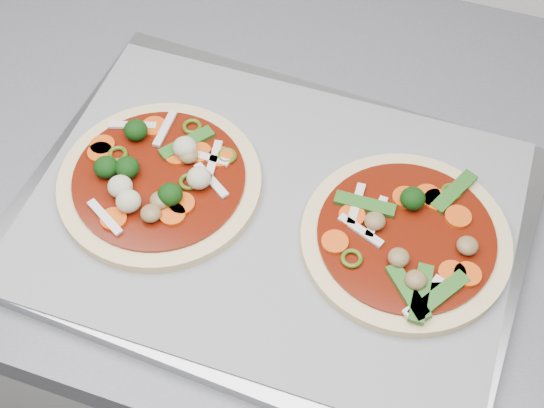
% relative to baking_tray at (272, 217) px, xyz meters
% --- Properties ---
extents(baking_tray, '(0.50, 0.38, 0.02)m').
position_rel_baking_tray_xyz_m(baking_tray, '(0.00, 0.00, 0.00)').
color(baking_tray, gray).
rests_on(baking_tray, countertop).
extents(parchment, '(0.46, 0.33, 0.00)m').
position_rel_baking_tray_xyz_m(parchment, '(0.00, 0.00, 0.01)').
color(parchment, gray).
rests_on(parchment, baking_tray).
extents(pizza_left, '(0.21, 0.21, 0.03)m').
position_rel_baking_tray_xyz_m(pizza_left, '(-0.11, -0.01, 0.02)').
color(pizza_left, beige).
rests_on(pizza_left, parchment).
extents(pizza_right, '(0.20, 0.20, 0.03)m').
position_rel_baking_tray_xyz_m(pizza_right, '(0.13, 0.01, 0.02)').
color(pizza_right, beige).
rests_on(pizza_right, parchment).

